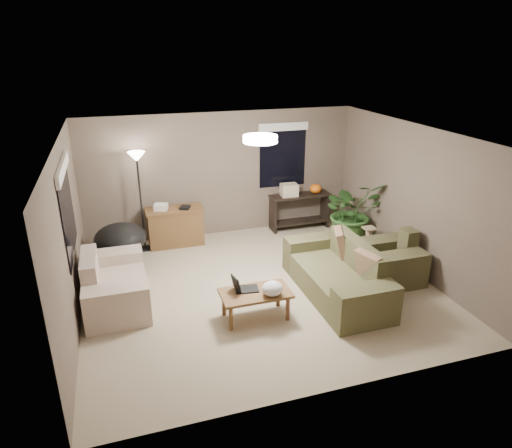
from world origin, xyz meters
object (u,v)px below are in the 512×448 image
object	(u,v)px
coffee_table	(256,296)
desk	(175,226)
papasan_chair	(121,243)
houseplant	(351,218)
loveseat	(114,286)
floor_lamp	(138,169)
cat_scratching_post	(368,241)
armchair	(388,263)
main_sofa	(338,276)
console_table	(300,209)

from	to	relation	value
coffee_table	desk	bearing A→B (deg)	103.66
desk	papasan_chair	distance (m)	1.26
desk	papasan_chair	bearing A→B (deg)	-146.45
coffee_table	houseplant	xyz separation A→B (m)	(2.62, 2.03, 0.14)
papasan_chair	houseplant	size ratio (longest dim) A/B	0.85
loveseat	floor_lamp	distance (m)	2.38
cat_scratching_post	papasan_chair	bearing A→B (deg)	170.31
papasan_chair	cat_scratching_post	world-z (taller)	papasan_chair
loveseat	papasan_chair	distance (m)	1.27
armchair	houseplant	world-z (taller)	houseplant
main_sofa	coffee_table	world-z (taller)	main_sofa
armchair	floor_lamp	bearing A→B (deg)	147.13
loveseat	armchair	xyz separation A→B (m)	(4.40, -0.55, 0.00)
main_sofa	cat_scratching_post	world-z (taller)	main_sofa
loveseat	armchair	size ratio (longest dim) A/B	1.60
armchair	floor_lamp	size ratio (longest dim) A/B	0.52
console_table	cat_scratching_post	bearing A→B (deg)	-63.08
main_sofa	armchair	xyz separation A→B (m)	(1.02, 0.18, 0.00)
loveseat	houseplant	xyz separation A→B (m)	(4.56, 1.02, 0.20)
armchair	houseplant	distance (m)	1.59
console_table	floor_lamp	xyz separation A→B (m)	(-3.26, -0.11, 1.16)
armchair	coffee_table	world-z (taller)	armchair
houseplant	coffee_table	bearing A→B (deg)	-142.30
loveseat	coffee_table	world-z (taller)	loveseat
coffee_table	houseplant	world-z (taller)	houseplant
floor_lamp	cat_scratching_post	size ratio (longest dim) A/B	3.82
papasan_chair	floor_lamp	world-z (taller)	floor_lamp
cat_scratching_post	loveseat	bearing A→B (deg)	-174.10
loveseat	floor_lamp	size ratio (longest dim) A/B	0.84
armchair	papasan_chair	xyz separation A→B (m)	(-4.24, 1.80, 0.17)
armchair	houseplant	bearing A→B (deg)	84.44
main_sofa	loveseat	bearing A→B (deg)	167.74
main_sofa	coffee_table	xyz separation A→B (m)	(-1.45, -0.28, 0.06)
loveseat	floor_lamp	xyz separation A→B (m)	(0.60, 1.90, 1.30)
floor_lamp	houseplant	bearing A→B (deg)	-12.62
houseplant	cat_scratching_post	size ratio (longest dim) A/B	2.57
desk	cat_scratching_post	xyz separation A→B (m)	(3.43, -1.46, -0.16)
main_sofa	houseplant	world-z (taller)	houseplant
armchair	papasan_chair	world-z (taller)	armchair
armchair	desk	world-z (taller)	armchair
console_table	houseplant	world-z (taller)	houseplant
armchair	houseplant	xyz separation A→B (m)	(0.15, 1.57, 0.20)
loveseat	houseplant	distance (m)	4.67
console_table	main_sofa	bearing A→B (deg)	-99.96
desk	floor_lamp	bearing A→B (deg)	-176.28
floor_lamp	houseplant	xyz separation A→B (m)	(3.95, -0.88, -1.10)
desk	papasan_chair	size ratio (longest dim) A/B	1.01
main_sofa	desk	distance (m)	3.45
papasan_chair	houseplant	xyz separation A→B (m)	(4.39, -0.23, 0.04)
desk	cat_scratching_post	world-z (taller)	desk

